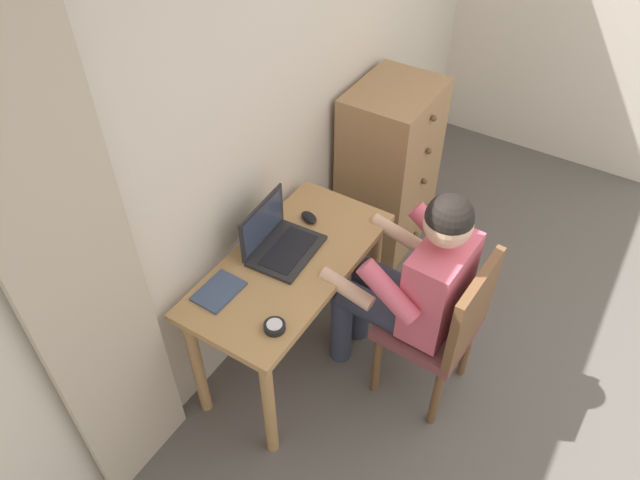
{
  "coord_description": "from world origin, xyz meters",
  "views": [
    {
      "loc": [
        -1.95,
        0.74,
        2.64
      ],
      "look_at": [
        -0.31,
        1.77,
        0.83
      ],
      "focal_mm": 33.52,
      "sensor_mm": 36.0,
      "label": 1
    }
  ],
  "objects_px": {
    "chair": "(444,324)",
    "laptop": "(278,241)",
    "desk_clock": "(275,327)",
    "dresser": "(389,169)",
    "person_seated": "(412,280)",
    "computer_mouse": "(309,217)",
    "notebook_pad": "(219,291)",
    "desk": "(291,280)"
  },
  "relations": [
    {
      "from": "desk",
      "to": "desk_clock",
      "type": "relative_size",
      "value": 11.94
    },
    {
      "from": "dresser",
      "to": "person_seated",
      "type": "relative_size",
      "value": 0.87
    },
    {
      "from": "person_seated",
      "to": "desk_clock",
      "type": "height_order",
      "value": "person_seated"
    },
    {
      "from": "chair",
      "to": "desk_clock",
      "type": "xyz_separation_m",
      "value": [
        -0.57,
        0.53,
        0.24
      ]
    },
    {
      "from": "person_seated",
      "to": "computer_mouse",
      "type": "height_order",
      "value": "person_seated"
    },
    {
      "from": "person_seated",
      "to": "laptop",
      "type": "xyz_separation_m",
      "value": [
        -0.18,
        0.59,
        0.09
      ]
    },
    {
      "from": "dresser",
      "to": "notebook_pad",
      "type": "xyz_separation_m",
      "value": [
        -1.43,
        0.1,
        0.21
      ]
    },
    {
      "from": "dresser",
      "to": "chair",
      "type": "distance_m",
      "value": 1.17
    },
    {
      "from": "desk",
      "to": "dresser",
      "type": "height_order",
      "value": "dresser"
    },
    {
      "from": "desk_clock",
      "to": "chair",
      "type": "bearing_deg",
      "value": -42.91
    },
    {
      "from": "dresser",
      "to": "person_seated",
      "type": "distance_m",
      "value": 1.07
    },
    {
      "from": "computer_mouse",
      "to": "desk_clock",
      "type": "xyz_separation_m",
      "value": [
        -0.64,
        -0.25,
        -0.0
      ]
    },
    {
      "from": "person_seated",
      "to": "computer_mouse",
      "type": "distance_m",
      "value": 0.59
    },
    {
      "from": "computer_mouse",
      "to": "desk_clock",
      "type": "bearing_deg",
      "value": -135.56
    },
    {
      "from": "dresser",
      "to": "computer_mouse",
      "type": "distance_m",
      "value": 0.86
    },
    {
      "from": "desk_clock",
      "to": "desk",
      "type": "bearing_deg",
      "value": 25.39
    },
    {
      "from": "laptop",
      "to": "notebook_pad",
      "type": "distance_m",
      "value": 0.36
    },
    {
      "from": "person_seated",
      "to": "laptop",
      "type": "relative_size",
      "value": 3.43
    },
    {
      "from": "chair",
      "to": "notebook_pad",
      "type": "xyz_separation_m",
      "value": [
        -0.53,
        0.84,
        0.23
      ]
    },
    {
      "from": "laptop",
      "to": "notebook_pad",
      "type": "bearing_deg",
      "value": 169.48
    },
    {
      "from": "chair",
      "to": "person_seated",
      "type": "height_order",
      "value": "person_seated"
    },
    {
      "from": "computer_mouse",
      "to": "person_seated",
      "type": "bearing_deg",
      "value": -72.7
    },
    {
      "from": "person_seated",
      "to": "chair",
      "type": "bearing_deg",
      "value": -92.5
    },
    {
      "from": "dresser",
      "to": "person_seated",
      "type": "bearing_deg",
      "value": -147.82
    },
    {
      "from": "person_seated",
      "to": "desk",
      "type": "bearing_deg",
      "value": 113.44
    },
    {
      "from": "computer_mouse",
      "to": "desk_clock",
      "type": "relative_size",
      "value": 1.11
    },
    {
      "from": "dresser",
      "to": "laptop",
      "type": "bearing_deg",
      "value": 178.38
    },
    {
      "from": "laptop",
      "to": "notebook_pad",
      "type": "height_order",
      "value": "laptop"
    },
    {
      "from": "notebook_pad",
      "to": "computer_mouse",
      "type": "bearing_deg",
      "value": -5.4
    },
    {
      "from": "chair",
      "to": "person_seated",
      "type": "relative_size",
      "value": 0.74
    },
    {
      "from": "desk",
      "to": "computer_mouse",
      "type": "xyz_separation_m",
      "value": [
        0.28,
        0.08,
        0.15
      ]
    },
    {
      "from": "dresser",
      "to": "notebook_pad",
      "type": "bearing_deg",
      "value": 176.15
    },
    {
      "from": "desk",
      "to": "notebook_pad",
      "type": "distance_m",
      "value": 0.38
    },
    {
      "from": "chair",
      "to": "laptop",
      "type": "relative_size",
      "value": 2.53
    },
    {
      "from": "desk",
      "to": "dresser",
      "type": "distance_m",
      "value": 1.12
    },
    {
      "from": "dresser",
      "to": "computer_mouse",
      "type": "xyz_separation_m",
      "value": [
        -0.83,
        0.02,
        0.22
      ]
    },
    {
      "from": "person_seated",
      "to": "dresser",
      "type": "bearing_deg",
      "value": 32.18
    },
    {
      "from": "chair",
      "to": "computer_mouse",
      "type": "xyz_separation_m",
      "value": [
        0.07,
        0.77,
        0.24
      ]
    },
    {
      "from": "dresser",
      "to": "desk_clock",
      "type": "height_order",
      "value": "dresser"
    },
    {
      "from": "chair",
      "to": "person_seated",
      "type": "distance_m",
      "value": 0.26
    },
    {
      "from": "dresser",
      "to": "laptop",
      "type": "xyz_separation_m",
      "value": [
        -1.08,
        0.03,
        0.25
      ]
    },
    {
      "from": "chair",
      "to": "laptop",
      "type": "xyz_separation_m",
      "value": [
        -0.17,
        0.78,
        0.27
      ]
    }
  ]
}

